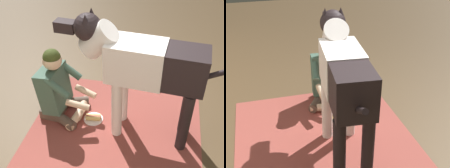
{
  "view_description": "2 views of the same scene",
  "coord_description": "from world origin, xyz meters",
  "views": [
    {
      "loc": [
        -0.19,
        2.55,
        2.37
      ],
      "look_at": [
        0.3,
        0.17,
        0.54
      ],
      "focal_mm": 45.8,
      "sensor_mm": 36.0,
      "label": 1
    },
    {
      "loc": [
        -2.44,
        0.96,
        2.12
      ],
      "look_at": [
        0.68,
        0.1,
        0.38
      ],
      "focal_mm": 48.77,
      "sensor_mm": 36.0,
      "label": 2
    }
  ],
  "objects": [
    {
      "name": "ground_plane",
      "position": [
        0.0,
        0.0,
        0.0
      ],
      "size": [
        13.99,
        13.99,
        0.0
      ],
      "primitive_type": "plane",
      "color": "brown"
    },
    {
      "name": "area_rug",
      "position": [
        0.24,
        0.39,
        0.0
      ],
      "size": [
        1.91,
        1.91,
        0.01
      ],
      "primitive_type": "cube",
      "color": "brown",
      "rests_on": "ground"
    },
    {
      "name": "person_sitting_on_floor",
      "position": [
        0.93,
        0.16,
        0.36
      ],
      "size": [
        0.65,
        0.58,
        0.88
      ],
      "color": "brown",
      "rests_on": "ground"
    },
    {
      "name": "large_dog",
      "position": [
        -0.01,
        0.24,
        0.86
      ],
      "size": [
        1.67,
        0.43,
        1.35
      ],
      "color": "silver",
      "rests_on": "ground"
    },
    {
      "name": "hot_dog_on_plate",
      "position": [
        0.52,
        0.2,
        0.03
      ],
      "size": [
        0.23,
        0.23,
        0.06
      ],
      "color": "white",
      "rests_on": "ground"
    }
  ]
}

